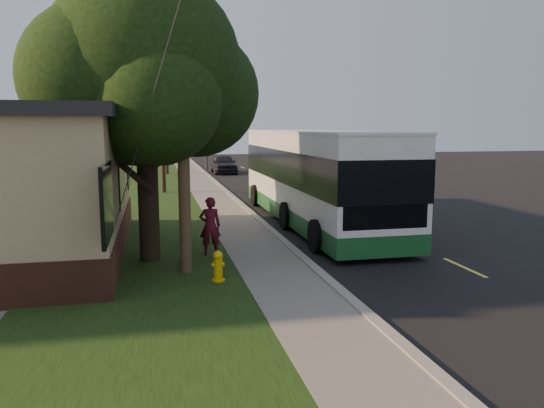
# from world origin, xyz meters

# --- Properties ---
(ground) EXTENTS (120.00, 120.00, 0.00)m
(ground) POSITION_xyz_m (0.00, 0.00, 0.00)
(ground) COLOR black
(ground) RESTS_ON ground
(road) EXTENTS (8.00, 80.00, 0.01)m
(road) POSITION_xyz_m (4.00, 10.00, 0.01)
(road) COLOR black
(road) RESTS_ON ground
(curb) EXTENTS (0.25, 80.00, 0.12)m
(curb) POSITION_xyz_m (0.00, 10.00, 0.06)
(curb) COLOR gray
(curb) RESTS_ON ground
(sidewalk) EXTENTS (2.00, 80.00, 0.08)m
(sidewalk) POSITION_xyz_m (-1.00, 10.00, 0.04)
(sidewalk) COLOR slate
(sidewalk) RESTS_ON ground
(grass_verge) EXTENTS (5.00, 80.00, 0.07)m
(grass_verge) POSITION_xyz_m (-4.50, 10.00, 0.04)
(grass_verge) COLOR black
(grass_verge) RESTS_ON ground
(fire_hydrant) EXTENTS (0.32, 0.32, 0.74)m
(fire_hydrant) POSITION_xyz_m (-2.60, 0.00, 0.43)
(fire_hydrant) COLOR #E1AB0B
(fire_hydrant) RESTS_ON grass_verge
(utility_pole) EXTENTS (2.86, 3.21, 9.07)m
(utility_pole) POSITION_xyz_m (-3.31, 0.99, 4.63)
(utility_pole) COLOR #473321
(utility_pole) RESTS_ON ground
(leafy_tree) EXTENTS (6.30, 6.00, 7.80)m
(leafy_tree) POSITION_xyz_m (-4.17, 2.65, 5.17)
(leafy_tree) COLOR black
(leafy_tree) RESTS_ON grass_verge
(bare_tree_near) EXTENTS (1.38, 1.21, 4.31)m
(bare_tree_near) POSITION_xyz_m (-3.50, 18.00, 2.15)
(bare_tree_near) COLOR black
(bare_tree_near) RESTS_ON grass_verge
(bare_tree_far) EXTENTS (1.38, 1.21, 4.03)m
(bare_tree_far) POSITION_xyz_m (-3.00, 30.00, 2.00)
(bare_tree_far) COLOR black
(bare_tree_far) RESTS_ON grass_verge
(traffic_signal) EXTENTS (0.18, 0.22, 5.50)m
(traffic_signal) POSITION_xyz_m (0.50, 34.00, 3.16)
(traffic_signal) COLOR #2D2D30
(traffic_signal) RESTS_ON ground
(transit_bus) EXTENTS (3.06, 13.28, 3.59)m
(transit_bus) POSITION_xyz_m (2.04, 7.33, 1.91)
(transit_bus) COLOR silver
(transit_bus) RESTS_ON ground
(skateboarder) EXTENTS (0.62, 0.41, 1.69)m
(skateboarder) POSITION_xyz_m (-2.50, 2.68, 0.91)
(skateboarder) COLOR #52101F
(skateboarder) RESTS_ON grass_verge
(skateboard_main) EXTENTS (0.26, 0.75, 0.07)m
(skateboard_main) POSITION_xyz_m (-3.28, 1.77, 0.12)
(skateboard_main) COLOR black
(skateboard_main) RESTS_ON grass_verge
(dumpster) EXTENTS (1.79, 1.59, 1.33)m
(dumpster) POSITION_xyz_m (-7.46, 4.59, 0.71)
(dumpster) COLOR black
(dumpster) RESTS_ON building_lot
(distant_car) EXTENTS (1.84, 4.54, 1.55)m
(distant_car) POSITION_xyz_m (1.50, 30.31, 0.77)
(distant_car) COLOR black
(distant_car) RESTS_ON ground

